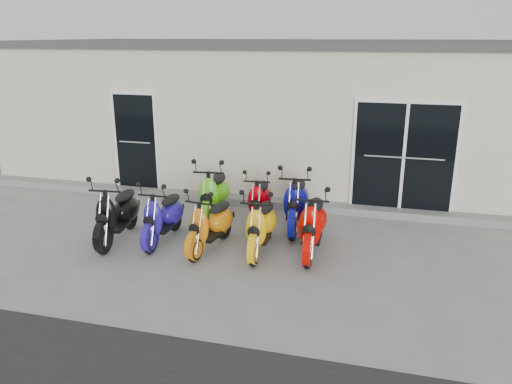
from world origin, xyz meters
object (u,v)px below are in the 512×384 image
at_px(scooter_front_black, 117,206).
at_px(scooter_front_red, 313,216).
at_px(scooter_front_blue, 163,209).
at_px(scooter_back_red, 260,194).
at_px(scooter_back_green, 214,188).
at_px(scooter_back_blue, 296,194).
at_px(scooter_front_orange_b, 261,218).
at_px(scooter_front_orange_a, 211,217).

relative_size(scooter_front_black, scooter_front_red, 0.99).
relative_size(scooter_front_blue, scooter_back_red, 1.03).
distance_m(scooter_back_green, scooter_back_red, 0.90).
height_order(scooter_back_red, scooter_back_blue, scooter_back_blue).
bearing_deg(scooter_back_blue, scooter_front_orange_b, -111.79).
bearing_deg(scooter_front_red, scooter_front_orange_b, -169.37).
xyz_separation_m(scooter_front_blue, scooter_back_blue, (2.14, 1.20, 0.07)).
distance_m(scooter_front_black, scooter_back_blue, 3.24).
xyz_separation_m(scooter_front_blue, scooter_back_green, (0.53, 1.19, 0.08)).
bearing_deg(scooter_back_red, scooter_back_blue, -14.99).
bearing_deg(scooter_back_blue, scooter_front_black, -159.89).
xyz_separation_m(scooter_back_red, scooter_back_blue, (0.74, -0.12, 0.09)).
height_order(scooter_front_blue, scooter_back_red, scooter_front_blue).
bearing_deg(scooter_front_orange_b, scooter_front_black, -178.15).
bearing_deg(scooter_back_green, scooter_back_red, 2.05).
bearing_deg(scooter_back_blue, scooter_back_red, 165.45).
height_order(scooter_front_red, scooter_back_green, scooter_back_green).
xyz_separation_m(scooter_front_blue, scooter_back_red, (1.41, 1.32, -0.02)).
bearing_deg(scooter_front_orange_b, scooter_back_red, 103.67).
xyz_separation_m(scooter_front_black, scooter_back_red, (2.20, 1.50, -0.07)).
distance_m(scooter_front_red, scooter_back_green, 2.31).
xyz_separation_m(scooter_front_orange_a, scooter_back_blue, (1.22, 1.33, 0.08)).
bearing_deg(scooter_front_blue, scooter_front_black, -167.64).
height_order(scooter_back_green, scooter_back_blue, scooter_back_green).
bearing_deg(scooter_front_black, scooter_front_red, 0.15).
bearing_deg(scooter_front_red, scooter_back_green, 151.83).
distance_m(scooter_front_black, scooter_back_red, 2.66).
relative_size(scooter_front_blue, scooter_back_blue, 0.89).
distance_m(scooter_front_black, scooter_back_green, 1.90).
distance_m(scooter_front_blue, scooter_front_orange_b, 1.78).
xyz_separation_m(scooter_back_green, scooter_back_blue, (1.62, 0.01, -0.01)).
bearing_deg(scooter_back_red, scooter_front_orange_a, -113.71).
bearing_deg(scooter_front_orange_b, scooter_back_green, 134.39).
relative_size(scooter_front_orange_b, scooter_back_red, 1.04).
height_order(scooter_front_orange_a, scooter_back_red, scooter_front_orange_a).
relative_size(scooter_front_red, scooter_back_red, 1.13).
relative_size(scooter_front_orange_a, scooter_back_blue, 0.88).
xyz_separation_m(scooter_front_orange_b, scooter_back_red, (-0.37, 1.34, -0.03)).
height_order(scooter_front_blue, scooter_front_orange_b, scooter_front_orange_b).
relative_size(scooter_front_red, scooter_back_blue, 0.98).
bearing_deg(scooter_front_blue, scooter_front_orange_a, -8.11).
height_order(scooter_front_orange_a, scooter_front_red, scooter_front_red).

